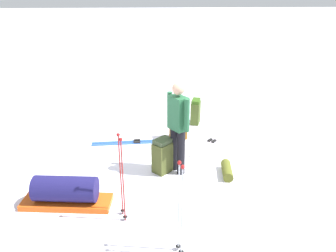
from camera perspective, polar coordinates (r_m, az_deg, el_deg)
ground_plane at (r=6.92m, az=0.00°, el=-5.35°), size 80.00×80.00×0.00m
skier_standing at (r=6.07m, az=1.64°, el=0.41°), size 0.49×0.37×1.70m
ski_pair_near at (r=7.60m, az=-5.11°, el=-2.64°), size 0.28×1.95×0.05m
ski_pair_far at (r=7.65m, az=7.22°, el=-2.53°), size 1.50×1.18×0.05m
backpack_large_dark at (r=8.52m, az=4.56°, el=2.38°), size 0.41×0.29×0.61m
backpack_bright at (r=6.34m, az=-0.80°, el=-4.89°), size 0.43×0.43×0.65m
backpack_small_spare at (r=7.66m, az=1.70°, el=-0.08°), size 0.32×0.39×0.58m
ski_poles_planted_near at (r=4.34m, az=2.04°, el=-12.91°), size 0.17×0.10×1.33m
ski_poles_planted_far at (r=4.99m, az=-7.63°, el=-7.79°), size 0.22×0.12×1.34m
gear_sled at (r=5.72m, az=-16.43°, el=-10.41°), size 0.58×1.43×0.49m
sleeping_mat_rolled at (r=6.42m, az=9.65°, el=-7.19°), size 0.57×0.24×0.18m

